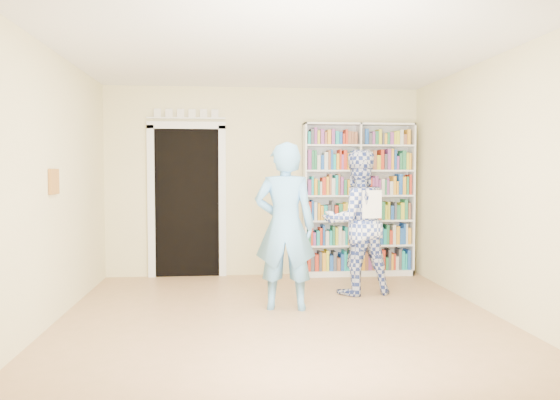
# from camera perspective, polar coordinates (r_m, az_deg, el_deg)

# --- Properties ---
(floor) EXTENTS (5.00, 5.00, 0.00)m
(floor) POSITION_cam_1_polar(r_m,az_deg,el_deg) (5.58, 0.15, -12.58)
(floor) COLOR #A57E50
(floor) RESTS_ON ground
(ceiling) EXTENTS (5.00, 5.00, 0.00)m
(ceiling) POSITION_cam_1_polar(r_m,az_deg,el_deg) (5.51, 0.16, 15.59)
(ceiling) COLOR white
(ceiling) RESTS_ON wall_back
(wall_back) EXTENTS (4.50, 0.00, 4.50)m
(wall_back) POSITION_cam_1_polar(r_m,az_deg,el_deg) (7.87, -1.67, 1.92)
(wall_back) COLOR beige
(wall_back) RESTS_ON floor
(wall_left) EXTENTS (0.00, 5.00, 5.00)m
(wall_left) POSITION_cam_1_polar(r_m,az_deg,el_deg) (5.62, -23.33, 1.24)
(wall_left) COLOR beige
(wall_left) RESTS_ON floor
(wall_right) EXTENTS (0.00, 5.00, 5.00)m
(wall_right) POSITION_cam_1_polar(r_m,az_deg,el_deg) (6.04, 21.94, 1.37)
(wall_right) COLOR beige
(wall_right) RESTS_ON floor
(bookshelf) EXTENTS (1.59, 0.30, 2.19)m
(bookshelf) POSITION_cam_1_polar(r_m,az_deg,el_deg) (7.93, 8.19, 0.12)
(bookshelf) COLOR white
(bookshelf) RESTS_ON floor
(doorway) EXTENTS (1.10, 0.08, 2.43)m
(doorway) POSITION_cam_1_polar(r_m,az_deg,el_deg) (7.85, -9.69, 0.63)
(doorway) COLOR black
(doorway) RESTS_ON floor
(wall_art) EXTENTS (0.03, 0.25, 0.25)m
(wall_art) POSITION_cam_1_polar(r_m,az_deg,el_deg) (5.80, -22.55, 1.79)
(wall_art) COLOR brown
(wall_art) RESTS_ON wall_left
(man_blue) EXTENTS (0.72, 0.53, 1.81)m
(man_blue) POSITION_cam_1_polar(r_m,az_deg,el_deg) (5.91, 0.52, -2.76)
(man_blue) COLOR #5FA0D3
(man_blue) RESTS_ON floor
(man_plaid) EXTENTS (0.95, 0.79, 1.76)m
(man_plaid) POSITION_cam_1_polar(r_m,az_deg,el_deg) (6.73, 8.02, -2.30)
(man_plaid) COLOR #2E418C
(man_plaid) RESTS_ON floor
(paper_sheet) EXTENTS (0.23, 0.02, 0.33)m
(paper_sheet) POSITION_cam_1_polar(r_m,az_deg,el_deg) (6.48, 9.59, -0.45)
(paper_sheet) COLOR white
(paper_sheet) RESTS_ON man_plaid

